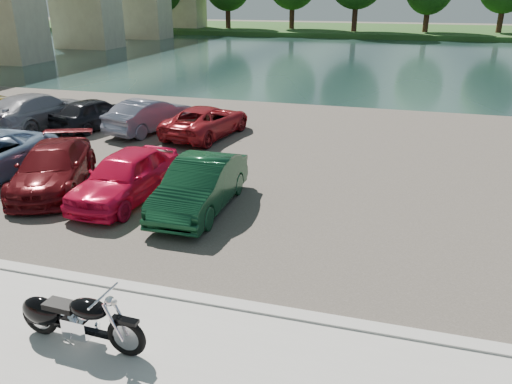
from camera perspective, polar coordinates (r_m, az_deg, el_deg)
ground at (r=8.43m, az=-14.96°, el=-19.13°), size 200.00×200.00×0.00m
kerb at (r=9.77m, az=-9.04°, el=-11.70°), size 60.00×0.30×0.14m
parking_lot at (r=17.56m, az=3.22°, el=3.90°), size 60.00×18.00×0.04m
river at (r=45.77m, az=11.73°, el=14.64°), size 120.00×40.00×0.00m
far_bank at (r=77.56m, az=13.96°, el=17.49°), size 120.00×24.00×0.60m
motorcycle at (r=8.81m, az=-20.50°, el=-13.26°), size 2.33×0.75×1.05m
car_3 at (r=15.70m, az=-22.18°, el=2.61°), size 3.32×4.77×1.28m
car_4 at (r=14.19m, az=-14.68°, el=1.79°), size 1.83×4.12×1.38m
car_5 at (r=13.19m, az=-6.39°, el=0.78°), size 1.47×4.10×1.35m
car_7 at (r=23.15m, az=-23.64°, el=8.50°), size 2.60×5.35×1.50m
car_8 at (r=22.33m, az=-17.94°, el=8.59°), size 2.60×4.14×1.31m
car_9 at (r=21.26m, az=-12.04°, el=8.58°), size 2.47×4.31×1.34m
car_10 at (r=20.19m, az=-5.69°, el=8.08°), size 2.72×4.68×1.23m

